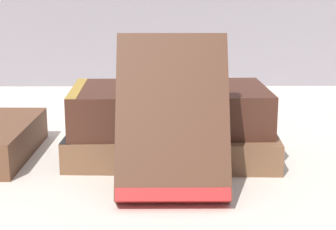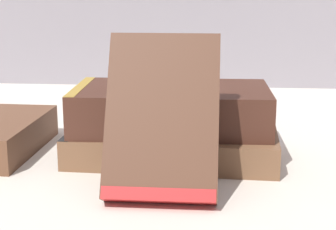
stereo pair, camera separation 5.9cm
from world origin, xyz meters
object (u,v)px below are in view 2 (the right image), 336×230
Objects in this scene: book_flat_top at (167,108)px; book_leaning_front at (162,122)px; pocket_watch at (189,88)px; book_flat_bottom at (169,143)px; reading_glasses at (119,124)px.

book_leaning_front is at bearing -88.55° from book_flat_top.
book_leaning_front is at bearing -100.68° from pocket_watch.
book_flat_top is at bearing 122.32° from book_flat_bottom.
pocket_watch reaches higher than book_flat_bottom.
book_flat_bottom is at bearing 157.31° from pocket_watch.
reading_glasses is at bearing 108.74° from book_leaning_front.
book_leaning_front is 2.53× the size of pocket_watch.
reading_glasses is at bearing 122.81° from book_flat_bottom.
reading_glasses is (-0.11, 0.15, -0.08)m from pocket_watch.
book_flat_bottom is at bearing 91.75° from book_leaning_front.
pocket_watch is at bearing -31.42° from book_flat_top.
reading_glasses is at bearing 118.79° from book_flat_top.
pocket_watch is (0.02, 0.11, 0.01)m from book_leaning_front.
book_leaning_front is 0.28m from reading_glasses.
pocket_watch is at bearing -20.34° from book_flat_bottom.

